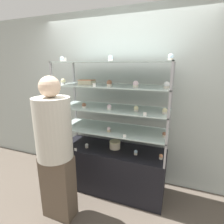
% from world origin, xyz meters
% --- Properties ---
extents(ground_plane, '(20.00, 20.00, 0.00)m').
position_xyz_m(ground_plane, '(0.00, 0.00, 0.00)').
color(ground_plane, brown).
extents(back_wall, '(8.00, 0.05, 2.60)m').
position_xyz_m(back_wall, '(0.00, 0.42, 1.30)').
color(back_wall, '#A8B2AD').
rests_on(back_wall, ground_plane).
extents(display_base, '(1.51, 0.55, 0.65)m').
position_xyz_m(display_base, '(0.00, 0.00, 0.33)').
color(display_base, black).
rests_on(display_base, ground_plane).
extents(display_riser_lower, '(1.51, 0.55, 0.30)m').
position_xyz_m(display_riser_lower, '(0.00, 0.00, 0.94)').
color(display_riser_lower, '#99999E').
rests_on(display_riser_lower, display_base).
extents(display_riser_middle, '(1.51, 0.55, 0.30)m').
position_xyz_m(display_riser_middle, '(0.00, 0.00, 1.24)').
color(display_riser_middle, '#99999E').
rests_on(display_riser_middle, display_riser_lower).
extents(display_riser_upper, '(1.51, 0.55, 0.30)m').
position_xyz_m(display_riser_upper, '(0.00, 0.00, 1.54)').
color(display_riser_upper, '#99999E').
rests_on(display_riser_upper, display_riser_middle).
extents(display_riser_top, '(1.51, 0.55, 0.30)m').
position_xyz_m(display_riser_top, '(0.00, 0.00, 1.84)').
color(display_riser_top, '#99999E').
rests_on(display_riser_top, display_riser_upper).
extents(layer_cake_centerpiece, '(0.16, 0.16, 0.11)m').
position_xyz_m(layer_cake_centerpiece, '(0.04, 0.02, 0.71)').
color(layer_cake_centerpiece, beige).
rests_on(layer_cake_centerpiece, display_base).
extents(sheet_cake_frosted, '(0.21, 0.15, 0.06)m').
position_xyz_m(sheet_cake_frosted, '(-0.39, 0.04, 1.59)').
color(sheet_cake_frosted, beige).
rests_on(sheet_cake_frosted, display_riser_upper).
extents(cupcake_0, '(0.05, 0.05, 0.07)m').
position_xyz_m(cupcake_0, '(-0.71, -0.08, 0.68)').
color(cupcake_0, white).
rests_on(cupcake_0, display_base).
extents(cupcake_1, '(0.05, 0.05, 0.07)m').
position_xyz_m(cupcake_1, '(-0.35, -0.11, 0.68)').
color(cupcake_1, beige).
rests_on(cupcake_1, display_base).
extents(cupcake_2, '(0.05, 0.05, 0.07)m').
position_xyz_m(cupcake_2, '(0.36, -0.06, 0.68)').
color(cupcake_2, beige).
rests_on(cupcake_2, display_base).
extents(cupcake_3, '(0.05, 0.05, 0.07)m').
position_xyz_m(cupcake_3, '(0.69, -0.06, 0.68)').
color(cupcake_3, beige).
rests_on(cupcake_3, display_base).
extents(price_tag_0, '(0.04, 0.00, 0.04)m').
position_xyz_m(price_tag_0, '(-0.45, -0.26, 0.67)').
color(price_tag_0, white).
rests_on(price_tag_0, display_base).
extents(cupcake_4, '(0.05, 0.05, 0.07)m').
position_xyz_m(cupcake_4, '(-0.69, -0.04, 0.99)').
color(cupcake_4, beige).
rests_on(cupcake_4, display_riser_lower).
extents(cupcake_5, '(0.05, 0.05, 0.07)m').
position_xyz_m(cupcake_5, '(-0.00, -0.12, 0.99)').
color(cupcake_5, '#CCB28C').
rests_on(cupcake_5, display_riser_lower).
extents(cupcake_6, '(0.05, 0.05, 0.07)m').
position_xyz_m(cupcake_6, '(0.70, -0.06, 0.99)').
color(cupcake_6, beige).
rests_on(cupcake_6, display_riser_lower).
extents(price_tag_1, '(0.04, 0.00, 0.04)m').
position_xyz_m(price_tag_1, '(0.26, -0.26, 0.97)').
color(price_tag_1, white).
rests_on(price_tag_1, display_riser_lower).
extents(cupcake_7, '(0.06, 0.06, 0.07)m').
position_xyz_m(cupcake_7, '(-0.69, -0.05, 1.29)').
color(cupcake_7, '#CCB28C').
rests_on(cupcake_7, display_riser_middle).
extents(cupcake_8, '(0.06, 0.06, 0.07)m').
position_xyz_m(cupcake_8, '(-0.35, -0.14, 1.29)').
color(cupcake_8, white).
rests_on(cupcake_8, display_riser_middle).
extents(cupcake_9, '(0.06, 0.06, 0.07)m').
position_xyz_m(cupcake_9, '(0.01, -0.11, 1.29)').
color(cupcake_9, white).
rests_on(cupcake_9, display_riser_middle).
extents(cupcake_10, '(0.06, 0.06, 0.07)m').
position_xyz_m(cupcake_10, '(0.35, -0.07, 1.29)').
color(cupcake_10, beige).
rests_on(cupcake_10, display_riser_middle).
extents(cupcake_11, '(0.06, 0.06, 0.07)m').
position_xyz_m(cupcake_11, '(0.69, -0.07, 1.29)').
color(cupcake_11, beige).
rests_on(cupcake_11, display_riser_middle).
extents(price_tag_2, '(0.04, 0.00, 0.04)m').
position_xyz_m(price_tag_2, '(0.49, -0.26, 1.28)').
color(price_tag_2, white).
rests_on(price_tag_2, display_riser_middle).
extents(cupcake_12, '(0.07, 0.07, 0.08)m').
position_xyz_m(cupcake_12, '(-0.70, -0.07, 1.59)').
color(cupcake_12, white).
rests_on(cupcake_12, display_riser_upper).
extents(cupcake_13, '(0.07, 0.07, 0.08)m').
position_xyz_m(cupcake_13, '(-0.00, -0.10, 1.59)').
color(cupcake_13, beige).
rests_on(cupcake_13, display_riser_upper).
extents(cupcake_14, '(0.07, 0.07, 0.08)m').
position_xyz_m(cupcake_14, '(0.34, -0.10, 1.59)').
color(cupcake_14, beige).
rests_on(cupcake_14, display_riser_upper).
extents(cupcake_15, '(0.07, 0.07, 0.08)m').
position_xyz_m(cupcake_15, '(0.69, -0.08, 1.59)').
color(cupcake_15, beige).
rests_on(cupcake_15, display_riser_upper).
extents(price_tag_3, '(0.04, 0.00, 0.04)m').
position_xyz_m(price_tag_3, '(-0.13, -0.26, 1.58)').
color(price_tag_3, white).
rests_on(price_tag_3, display_riser_upper).
extents(cupcake_16, '(0.06, 0.06, 0.07)m').
position_xyz_m(cupcake_16, '(-0.71, -0.06, 1.89)').
color(cupcake_16, white).
rests_on(cupcake_16, display_riser_top).
extents(cupcake_17, '(0.06, 0.06, 0.07)m').
position_xyz_m(cupcake_17, '(0.01, -0.08, 1.89)').
color(cupcake_17, white).
rests_on(cupcake_17, display_riser_top).
extents(cupcake_18, '(0.06, 0.06, 0.07)m').
position_xyz_m(cupcake_18, '(0.71, -0.08, 1.89)').
color(cupcake_18, beige).
rests_on(cupcake_18, display_riser_top).
extents(price_tag_4, '(0.04, 0.00, 0.04)m').
position_xyz_m(price_tag_4, '(-0.52, -0.26, 1.88)').
color(price_tag_4, white).
rests_on(price_tag_4, display_riser_top).
extents(customer_figure, '(0.40, 0.40, 1.70)m').
position_xyz_m(customer_figure, '(-0.43, -0.69, 0.91)').
color(customer_figure, brown).
rests_on(customer_figure, ground_plane).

